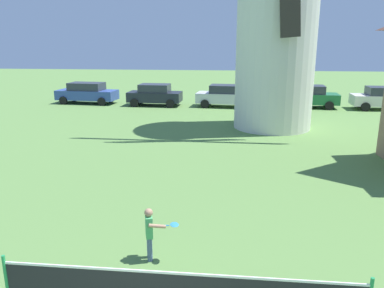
{
  "coord_description": "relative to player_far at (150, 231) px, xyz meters",
  "views": [
    {
      "loc": [
        1.18,
        -3.39,
        4.55
      ],
      "look_at": [
        0.4,
        3.96,
        2.58
      ],
      "focal_mm": 36.03,
      "sensor_mm": 36.0,
      "label": 1
    }
  ],
  "objects": [
    {
      "name": "player_far",
      "position": [
        0.0,
        0.0,
        0.0
      ],
      "size": [
        0.77,
        0.38,
        1.18
      ],
      "color": "slate",
      "rests_on": "ground_plane"
    },
    {
      "name": "parked_car_blue",
      "position": [
        -9.29,
        20.75,
        0.14
      ],
      "size": [
        4.6,
        2.18,
        1.56
      ],
      "color": "#334C99",
      "rests_on": "ground_plane"
    },
    {
      "name": "parked_car_black",
      "position": [
        -3.99,
        20.25,
        0.14
      ],
      "size": [
        3.9,
        2.01,
        1.56
      ],
      "color": "#1E232D",
      "rests_on": "ground_plane"
    },
    {
      "name": "parked_car_silver",
      "position": [
        1.28,
        20.23,
        0.14
      ],
      "size": [
        4.5,
        2.24,
        1.56
      ],
      "color": "silver",
      "rests_on": "ground_plane"
    },
    {
      "name": "parked_car_green",
      "position": [
        6.78,
        20.6,
        0.14
      ],
      "size": [
        4.57,
        2.09,
        1.56
      ],
      "color": "#1E6638",
      "rests_on": "ground_plane"
    }
  ]
}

